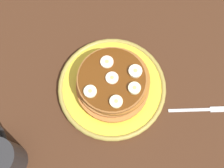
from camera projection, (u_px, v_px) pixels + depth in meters
ground_plane at (112, 91)px, 69.35cm from camera, size 140.00×140.00×3.00cm
plate at (112, 87)px, 66.94cm from camera, size 24.72×24.72×1.95cm
pancake_stack at (112, 83)px, 63.97cm from camera, size 16.75×16.84×5.31cm
banana_slice_0 at (112, 78)px, 61.27cm from camera, size 2.72×2.72×0.73cm
banana_slice_1 at (90, 92)px, 60.16cm from camera, size 2.71×2.71×0.88cm
banana_slice_2 at (108, 62)px, 62.51cm from camera, size 2.84×2.84×0.70cm
banana_slice_3 at (116, 102)px, 59.39cm from camera, size 2.70×2.70×0.96cm
banana_slice_4 at (135, 70)px, 61.70cm from camera, size 2.90×2.90×1.00cm
banana_slice_5 at (134, 88)px, 60.30cm from camera, size 2.62×2.62×1.07cm
coffee_mug at (2, 157)px, 57.94cm from camera, size 10.95×7.43×9.52cm
fork at (201, 110)px, 66.00cm from camera, size 4.30×12.81×0.50cm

